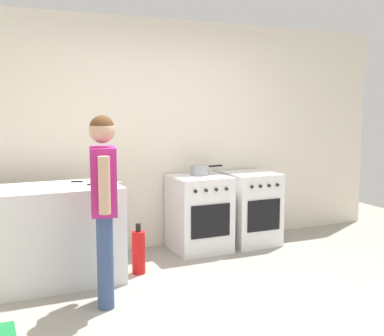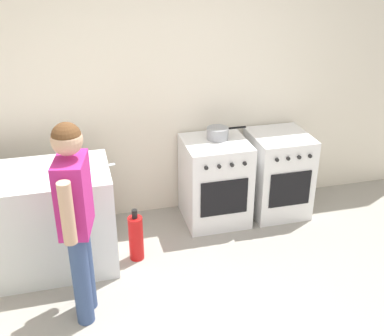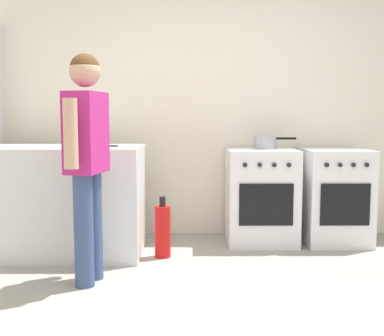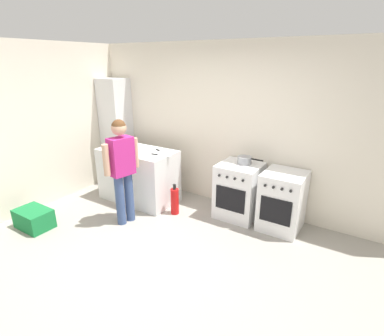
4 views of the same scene
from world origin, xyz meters
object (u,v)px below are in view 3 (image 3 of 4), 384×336
Objects in this scene: pot at (265,143)px; knife_bread at (124,146)px; knife_paring at (106,145)px; oven_left at (261,196)px; person at (87,150)px; fire_extinguisher at (163,231)px; oven_right at (334,196)px.

pot is 1.12× the size of knife_bread.
knife_bread is 1.73× the size of knife_paring.
knife_paring is at bearing -170.84° from oven_left.
person is 1.04m from fire_extinguisher.
person reaches higher than oven_right.
knife_bread reaches higher than fire_extinguisher.
oven_left is 4.21× the size of knife_paring.
person is (0.02, -0.86, 0.01)m from knife_paring.
pot is (-0.63, 0.07, 0.48)m from oven_right.
pot reaches higher than fire_extinguisher.
knife_bread is at bearing 76.53° from person.
knife_paring is (-2.04, -0.22, 0.48)m from oven_right.
knife_paring is (-1.40, -0.29, -0.00)m from pot.
person reaches higher than knife_paring.
knife_paring is 0.86m from person.
person reaches higher than pot.
pot is at bearing 30.86° from fire_extinguisher.
person is at bearing -140.40° from pot.
knife_bread is at bearing 166.97° from fire_extinguisher.
knife_bread is 0.76m from fire_extinguisher.
oven_left is at bearing 18.92° from knife_bread.
person reaches higher than knife_bread.
person is at bearing -88.60° from knife_paring.
oven_left is 1.46m from knife_paring.
oven_left and oven_right have the same top height.
oven_left is 2.43× the size of knife_bread.
knife_paring is (-1.37, -0.22, 0.48)m from oven_left.
oven_left is at bearing 38.76° from person.
knife_bread is (-1.85, -0.41, 0.48)m from oven_right.
pot is 1.80m from person.
knife_paring is at bearing 134.52° from knife_bread.
fire_extinguisher is at bearing -149.14° from pot.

